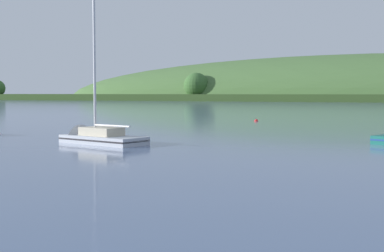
% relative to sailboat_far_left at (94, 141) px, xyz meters
% --- Properties ---
extents(far_shoreline_hill, '(426.30, 108.74, 45.28)m').
position_rel_sailboat_far_left_xyz_m(far_shoreline_hill, '(5.96, 232.48, 0.01)').
color(far_shoreline_hill, '#314A21').
rests_on(far_shoreline_hill, ground).
extents(sailboat_far_left, '(7.90, 4.73, 11.75)m').
position_rel_sailboat_far_left_xyz_m(sailboat_far_left, '(0.00, 0.00, 0.00)').
color(sailboat_far_left, '#ADB2BC').
rests_on(sailboat_far_left, ground).
extents(mooring_buoy_off_fishing_boat, '(0.50, 0.50, 0.58)m').
position_rel_sailboat_far_left_xyz_m(mooring_buoy_off_fishing_boat, '(4.21, 33.73, -0.16)').
color(mooring_buoy_off_fishing_boat, red).
rests_on(mooring_buoy_off_fishing_boat, ground).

